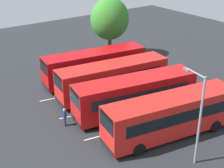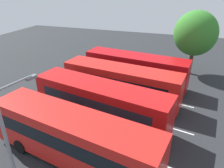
{
  "view_description": "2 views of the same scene",
  "coord_description": "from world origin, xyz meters",
  "px_view_note": "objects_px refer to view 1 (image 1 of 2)",
  "views": [
    {
      "loc": [
        17.25,
        21.34,
        14.5
      ],
      "look_at": [
        1.07,
        -1.03,
        1.86
      ],
      "focal_mm": 52.78,
      "sensor_mm": 36.0,
      "label": 1
    },
    {
      "loc": [
        -4.89,
        14.91,
        10.16
      ],
      "look_at": [
        0.8,
        -1.49,
        1.86
      ],
      "focal_mm": 33.78,
      "sensor_mm": 36.0,
      "label": 2
    }
  ],
  "objects_px": {
    "depot_tree": "(110,19)",
    "bus_center_right": "(135,94)",
    "pedestrian": "(65,116)",
    "street_lamp": "(198,114)",
    "bus_far_right": "(171,115)",
    "bus_center_left": "(113,78)",
    "bus_far_left": "(94,65)"
  },
  "relations": [
    {
      "from": "street_lamp",
      "to": "bus_far_left",
      "type": "bearing_deg",
      "value": 2.88
    },
    {
      "from": "depot_tree",
      "to": "pedestrian",
      "type": "bearing_deg",
      "value": 41.94
    },
    {
      "from": "depot_tree",
      "to": "bus_far_left",
      "type": "bearing_deg",
      "value": 42.24
    },
    {
      "from": "bus_center_left",
      "to": "pedestrian",
      "type": "xyz_separation_m",
      "value": [
        6.52,
        2.3,
        -0.87
      ]
    },
    {
      "from": "bus_far_left",
      "to": "street_lamp",
      "type": "relative_size",
      "value": 1.74
    },
    {
      "from": "street_lamp",
      "to": "depot_tree",
      "type": "relative_size",
      "value": 0.86
    },
    {
      "from": "bus_center_left",
      "to": "depot_tree",
      "type": "bearing_deg",
      "value": -116.48
    },
    {
      "from": "street_lamp",
      "to": "depot_tree",
      "type": "bearing_deg",
      "value": -10.23
    },
    {
      "from": "bus_center_right",
      "to": "bus_far_left",
      "type": "bearing_deg",
      "value": -86.22
    },
    {
      "from": "bus_far_left",
      "to": "pedestrian",
      "type": "distance_m",
      "value": 9.38
    },
    {
      "from": "bus_far_right",
      "to": "pedestrian",
      "type": "bearing_deg",
      "value": -35.45
    },
    {
      "from": "pedestrian",
      "to": "depot_tree",
      "type": "xyz_separation_m",
      "value": [
        -12.69,
        -11.4,
        4.01
      ]
    },
    {
      "from": "pedestrian",
      "to": "street_lamp",
      "type": "distance_m",
      "value": 10.96
    },
    {
      "from": "pedestrian",
      "to": "bus_center_left",
      "type": "bearing_deg",
      "value": 49.63
    },
    {
      "from": "bus_center_right",
      "to": "street_lamp",
      "type": "xyz_separation_m",
      "value": [
        1.04,
        7.68,
        1.97
      ]
    },
    {
      "from": "bus_center_right",
      "to": "pedestrian",
      "type": "distance_m",
      "value": 6.33
    },
    {
      "from": "bus_center_right",
      "to": "pedestrian",
      "type": "bearing_deg",
      "value": -4.85
    },
    {
      "from": "bus_center_right",
      "to": "street_lamp",
      "type": "distance_m",
      "value": 7.99
    },
    {
      "from": "bus_center_right",
      "to": "bus_center_left",
      "type": "bearing_deg",
      "value": -86.22
    },
    {
      "from": "bus_center_left",
      "to": "bus_far_right",
      "type": "bearing_deg",
      "value": 94.26
    },
    {
      "from": "pedestrian",
      "to": "street_lamp",
      "type": "relative_size",
      "value": 0.25
    },
    {
      "from": "bus_far_left",
      "to": "depot_tree",
      "type": "relative_size",
      "value": 1.5
    },
    {
      "from": "bus_center_right",
      "to": "depot_tree",
      "type": "relative_size",
      "value": 1.5
    },
    {
      "from": "pedestrian",
      "to": "bus_far_left",
      "type": "bearing_deg",
      "value": 71.87
    },
    {
      "from": "bus_far_left",
      "to": "bus_center_right",
      "type": "xyz_separation_m",
      "value": [
        0.92,
        7.87,
        0.0
      ]
    },
    {
      "from": "bus_far_left",
      "to": "bus_far_right",
      "type": "xyz_separation_m",
      "value": [
        0.96,
        12.24,
        0.0
      ]
    },
    {
      "from": "depot_tree",
      "to": "bus_center_right",
      "type": "bearing_deg",
      "value": 63.06
    },
    {
      "from": "bus_far_right",
      "to": "depot_tree",
      "type": "height_order",
      "value": "depot_tree"
    },
    {
      "from": "bus_center_left",
      "to": "bus_center_right",
      "type": "height_order",
      "value": "same"
    },
    {
      "from": "bus_center_left",
      "to": "street_lamp",
      "type": "xyz_separation_m",
      "value": [
        1.51,
        11.63,
        1.97
      ]
    },
    {
      "from": "pedestrian",
      "to": "bus_center_right",
      "type": "bearing_deg",
      "value": 14.88
    },
    {
      "from": "bus_far_right",
      "to": "pedestrian",
      "type": "height_order",
      "value": "bus_far_right"
    }
  ]
}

